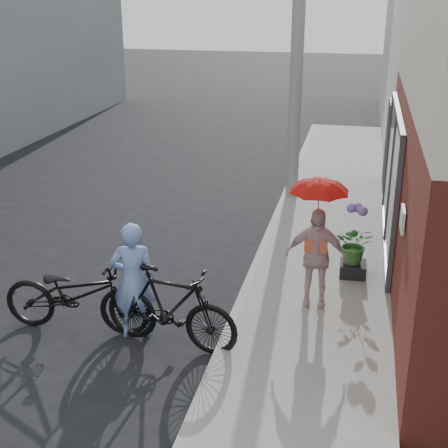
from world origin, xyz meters
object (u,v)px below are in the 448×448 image
(planter, at_px, (353,269))
(utility_pole, at_px, (297,43))
(kimono_woman, at_px, (315,257))
(officer, at_px, (133,281))
(bike_right, at_px, (170,308))
(bike_left, at_px, (76,294))

(planter, bearing_deg, utility_pole, 110.52)
(kimono_woman, bearing_deg, officer, -153.92)
(bike_right, xyz_separation_m, planter, (2.36, 2.55, -0.35))
(utility_pole, distance_m, bike_right, 7.22)
(bike_right, relative_size, planter, 4.54)
(utility_pole, bearing_deg, bike_right, -97.54)
(utility_pole, relative_size, bike_right, 3.61)
(kimono_woman, bearing_deg, bike_right, -143.43)
(planter, bearing_deg, bike_left, -147.38)
(bike_right, relative_size, kimono_woman, 1.27)
(kimono_woman, relative_size, planter, 3.57)
(officer, height_order, planter, officer)
(utility_pole, bearing_deg, kimono_woman, -79.63)
(kimono_woman, distance_m, planter, 1.40)
(utility_pole, distance_m, officer, 7.06)
(kimono_woman, bearing_deg, utility_pole, 98.36)
(officer, relative_size, bike_left, 0.79)
(officer, xyz_separation_m, kimono_woman, (2.38, 1.27, 0.03))
(bike_left, distance_m, planter, 4.51)
(utility_pole, relative_size, officer, 4.13)
(utility_pole, bearing_deg, planter, -69.48)
(officer, bearing_deg, kimono_woman, -169.10)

